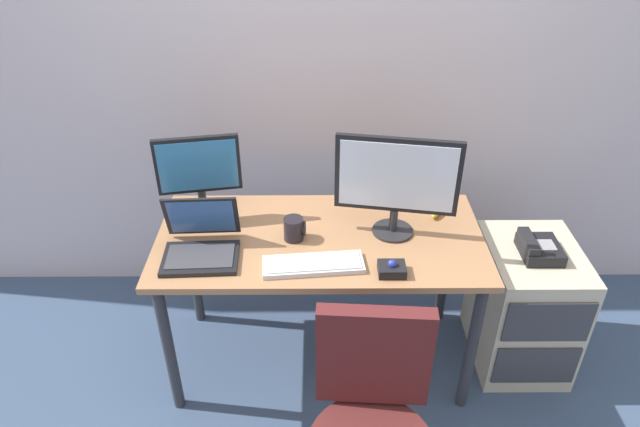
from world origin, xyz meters
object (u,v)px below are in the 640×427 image
desk_phone (538,248)px  trackball_mouse (392,269)px  file_cabinet (524,305)px  monitor_side (199,173)px  laptop (201,242)px  monitor_main (397,181)px  banana (439,207)px  keyboard (313,264)px  coffee_mug (294,229)px

desk_phone → trackball_mouse: 0.75m
file_cabinet → desk_phone: size_ratio=3.21×
desk_phone → monitor_side: (-1.51, 0.15, 0.31)m
laptop → monitor_main: bearing=10.2°
monitor_side → file_cabinet: bearing=-4.9°
monitor_main → trackball_mouse: (-0.04, -0.29, -0.24)m
banana → monitor_side: bearing=-177.5°
keyboard → file_cabinet: bearing=13.2°
file_cabinet → banana: banana is taller
desk_phone → monitor_main: 0.74m
banana → laptop: bearing=-163.2°
keyboard → coffee_mug: (-0.08, 0.20, 0.04)m
desk_phone → banana: size_ratio=1.05×
monitor_side → laptop: 0.33m
keyboard → laptop: bearing=168.2°
keyboard → coffee_mug: coffee_mug is taller
file_cabinet → banana: 0.65m
monitor_side → coffee_mug: monitor_side is taller
monitor_side → banana: bearing=2.5°
monitor_main → banana: monitor_main is taller
file_cabinet → monitor_main: size_ratio=1.24×
monitor_side → banana: size_ratio=2.13×
monitor_side → keyboard: 0.66m
coffee_mug → monitor_side: bearing=157.9°
file_cabinet → desk_phone: desk_phone is taller
trackball_mouse → desk_phone: bearing=20.8°
desk_phone → laptop: 1.49m
desk_phone → trackball_mouse: (-0.69, -0.26, 0.10)m
file_cabinet → keyboard: size_ratio=1.53×
coffee_mug → desk_phone: bearing=1.2°
file_cabinet → banana: size_ratio=3.38×
file_cabinet → coffee_mug: 1.20m
monitor_main → monitor_side: 0.86m
monitor_main → banana: size_ratio=2.73×
laptop → coffee_mug: bearing=14.5°
file_cabinet → coffee_mug: size_ratio=6.21×
file_cabinet → coffee_mug: bearing=-177.9°
file_cabinet → keyboard: (-1.02, -0.24, 0.45)m
keyboard → coffee_mug: bearing=112.6°
desk_phone → banana: (-0.42, 0.19, 0.10)m
trackball_mouse → coffee_mug: coffee_mug is taller
file_cabinet → trackball_mouse: 0.88m
laptop → coffee_mug: size_ratio=3.12×
monitor_side → laptop: (0.03, -0.27, -0.18)m
banana → desk_phone: bearing=-24.8°
monitor_side → desk_phone: bearing=-5.5°
banana → trackball_mouse: bearing=-120.6°
file_cabinet → desk_phone: 0.36m
monitor_main → keyboard: size_ratio=1.23×
coffee_mug → trackball_mouse: bearing=-31.3°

